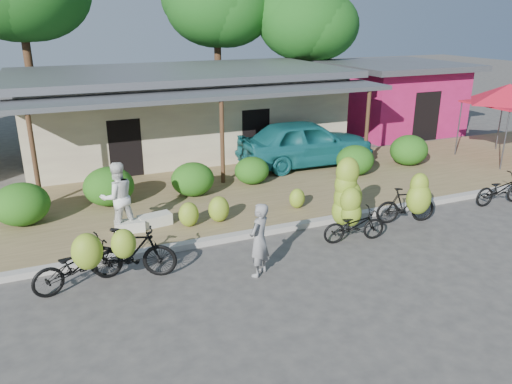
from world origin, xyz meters
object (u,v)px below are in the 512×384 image
bike_far_left (80,263)px  bike_far_right (501,189)px  sack_far (130,226)px  bike_left (131,252)px  red_canopy (508,94)px  bystander (118,197)px  tree_center_right (212,3)px  tree_near_right (301,19)px  teal_van (306,143)px  bike_center (350,206)px  vendor (259,240)px  sack_near (155,220)px  bike_right (410,202)px

bike_far_left → bike_far_right: (11.95, 0.22, -0.12)m
sack_far → bike_left: bearing=-98.4°
bike_far_left → sack_far: 2.69m
red_canopy → bike_far_right: (-3.76, -3.44, -2.15)m
bystander → tree_center_right: bearing=-129.1°
bike_far_right → tree_near_right: bearing=1.8°
tree_center_right → sack_far: size_ratio=10.55×
bike_far_left → bike_left: bearing=-103.9°
bike_far_right → teal_van: bearing=35.3°
bike_center → bike_far_right: (5.44, 0.18, -0.37)m
bike_far_right → vendor: size_ratio=1.08×
bike_far_left → sack_far: size_ratio=2.70×
bike_left → bike_far_left: bearing=111.7°
bike_center → bystander: bike_center is taller
red_canopy → sack_near: size_ratio=4.12×
tree_near_right → bike_far_left: 18.87m
bike_right → vendor: size_ratio=1.05×
red_canopy → teal_van: 7.79m
bike_left → bike_right: size_ratio=1.14×
tree_center_right → red_canopy: size_ratio=2.26×
teal_van → bike_right: bearing=-178.5°
bike_left → vendor: vendor is taller
tree_center_right → vendor: size_ratio=4.78×
bike_center → teal_van: bike_center is taller
sack_near → tree_near_right: bearing=47.7°
red_canopy → sack_near: red_canopy is taller
bike_left → bystander: (0.12, 2.41, 0.41)m
bike_far_left → teal_van: (8.41, 5.84, 0.39)m
bike_far_right → sack_far: size_ratio=2.39×
tree_center_right → sack_far: tree_center_right is taller
bike_left → teal_van: (7.37, 5.81, 0.35)m
bike_right → teal_van: 5.86m
sack_far → teal_van: teal_van is taller
sack_near → vendor: vendor is taller
red_canopy → bystander: size_ratio=1.92×
tree_near_right → teal_van: bearing=-116.2°
bike_left → teal_van: bearing=-31.5°
bike_right → sack_near: bearing=82.6°
bike_far_left → bike_far_right: bike_far_left is taller
tree_center_right → bike_center: 16.48m
red_canopy → bystander: (-14.55, -1.22, -1.58)m
tree_near_right → red_canopy: size_ratio=2.01×
bike_left → bike_right: bike_right is taller
bike_far_right → teal_van: teal_van is taller
bike_left → bike_center: size_ratio=0.97×
vendor → sack_near: bearing=-103.1°
bystander → bike_left: bearing=76.2°
bike_far_left → teal_van: 10.25m
bike_far_left → bike_center: bike_center is taller
bike_right → teal_van: size_ratio=0.35×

